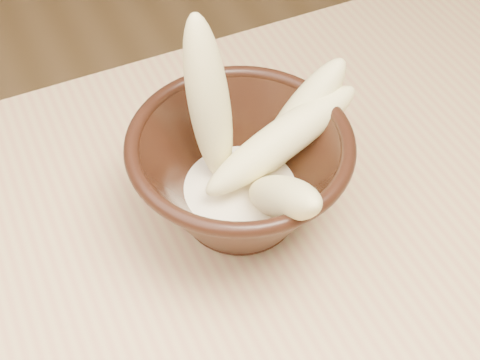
# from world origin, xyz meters

# --- Properties ---
(bowl) EXTENTS (0.19, 0.19, 0.10)m
(bowl) POSITION_xyz_m (0.14, 0.15, 0.81)
(bowl) COLOR black
(bowl) RESTS_ON table
(milk_puddle) EXTENTS (0.11, 0.11, 0.01)m
(milk_puddle) POSITION_xyz_m (0.14, 0.15, 0.78)
(milk_puddle) COLOR #FAECC9
(milk_puddle) RESTS_ON bowl
(banana_upright) EXTENTS (0.04, 0.07, 0.16)m
(banana_upright) POSITION_xyz_m (0.13, 0.19, 0.86)
(banana_upright) COLOR #EFE38D
(banana_upright) RESTS_ON bowl
(banana_right) EXTENTS (0.12, 0.06, 0.11)m
(banana_right) POSITION_xyz_m (0.21, 0.17, 0.83)
(banana_right) COLOR #EFE38D
(banana_right) RESTS_ON bowl
(banana_across) EXTENTS (0.16, 0.05, 0.08)m
(banana_across) POSITION_xyz_m (0.18, 0.15, 0.83)
(banana_across) COLOR #EFE38D
(banana_across) RESTS_ON bowl
(banana_front) EXTENTS (0.04, 0.12, 0.11)m
(banana_front) POSITION_xyz_m (0.15, 0.10, 0.83)
(banana_front) COLOR #EFE38D
(banana_front) RESTS_ON bowl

